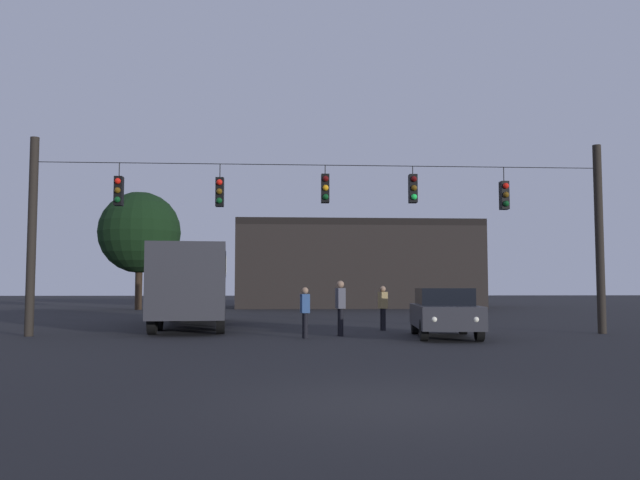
# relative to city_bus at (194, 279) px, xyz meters

# --- Properties ---
(ground_plane) EXTENTS (168.00, 168.00, 0.00)m
(ground_plane) POSITION_rel_city_bus_xyz_m (4.83, 7.12, -1.87)
(ground_plane) COLOR black
(ground_plane) RESTS_ON ground
(overhead_signal_span) EXTENTS (19.00, 0.44, 6.39)m
(overhead_signal_span) POSITION_rel_city_bus_xyz_m (4.77, -4.79, 1.86)
(overhead_signal_span) COLOR black
(overhead_signal_span) RESTS_ON ground
(city_bus) EXTENTS (3.37, 11.16, 3.00)m
(city_bus) POSITION_rel_city_bus_xyz_m (0.00, 0.00, 0.00)
(city_bus) COLOR #2D2D33
(city_bus) RESTS_ON ground
(car_near_right) EXTENTS (2.28, 4.48, 1.52)m
(car_near_right) POSITION_rel_city_bus_xyz_m (8.51, -6.06, -1.07)
(car_near_right) COLOR #2D2D33
(car_near_right) RESTS_ON ground
(pedestrian_crossing_left) EXTENTS (0.31, 0.40, 1.76)m
(pedestrian_crossing_left) POSITION_rel_city_bus_xyz_m (5.34, -5.29, -0.86)
(pedestrian_crossing_left) COLOR black
(pedestrian_crossing_left) RESTS_ON ground
(pedestrian_crossing_center) EXTENTS (0.29, 0.39, 1.55)m
(pedestrian_crossing_center) POSITION_rel_city_bus_xyz_m (4.18, -6.13, -1.00)
(pedestrian_crossing_center) COLOR black
(pedestrian_crossing_center) RESTS_ON ground
(pedestrian_crossing_right) EXTENTS (0.32, 0.41, 1.59)m
(pedestrian_crossing_right) POSITION_rel_city_bus_xyz_m (7.12, -2.72, -0.97)
(pedestrian_crossing_right) COLOR black
(pedestrian_crossing_right) RESTS_ON ground
(corner_building) EXTENTS (18.01, 8.92, 6.46)m
(corner_building) POSITION_rel_city_bus_xyz_m (9.30, 24.26, 1.37)
(corner_building) COLOR black
(corner_building) RESTS_ON ground
(tree_left_silhouette) EXTENTS (5.59, 5.59, 8.10)m
(tree_left_silhouette) POSITION_rel_city_bus_xyz_m (-6.21, 19.35, 3.42)
(tree_left_silhouette) COLOR #2D2116
(tree_left_silhouette) RESTS_ON ground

